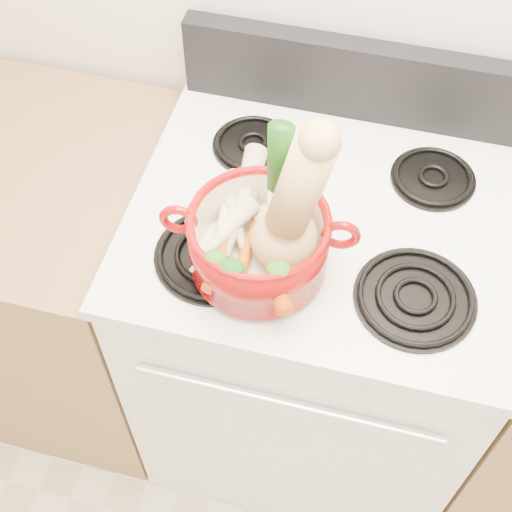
% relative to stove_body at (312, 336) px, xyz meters
% --- Properties ---
extents(stove_body, '(0.76, 0.65, 0.92)m').
position_rel_stove_body_xyz_m(stove_body, '(0.00, 0.00, 0.00)').
color(stove_body, silver).
rests_on(stove_body, floor).
extents(cooktop, '(0.78, 0.67, 0.03)m').
position_rel_stove_body_xyz_m(cooktop, '(0.00, 0.00, 0.47)').
color(cooktop, silver).
rests_on(cooktop, stove_body).
extents(control_backsplash, '(0.76, 0.05, 0.18)m').
position_rel_stove_body_xyz_m(control_backsplash, '(0.00, 0.30, 0.58)').
color(control_backsplash, black).
rests_on(control_backsplash, cooktop).
extents(oven_handle, '(0.60, 0.02, 0.02)m').
position_rel_stove_body_xyz_m(oven_handle, '(0.00, -0.34, 0.32)').
color(oven_handle, silver).
rests_on(oven_handle, stove_body).
extents(burner_front_left, '(0.22, 0.22, 0.02)m').
position_rel_stove_body_xyz_m(burner_front_left, '(-0.19, -0.16, 0.50)').
color(burner_front_left, black).
rests_on(burner_front_left, cooktop).
extents(burner_front_right, '(0.22, 0.22, 0.02)m').
position_rel_stove_body_xyz_m(burner_front_right, '(0.19, -0.16, 0.50)').
color(burner_front_right, black).
rests_on(burner_front_right, cooktop).
extents(burner_back_left, '(0.17, 0.17, 0.02)m').
position_rel_stove_body_xyz_m(burner_back_left, '(-0.19, 0.14, 0.50)').
color(burner_back_left, black).
rests_on(burner_back_left, cooktop).
extents(burner_back_right, '(0.17, 0.17, 0.02)m').
position_rel_stove_body_xyz_m(burner_back_right, '(0.19, 0.14, 0.50)').
color(burner_back_right, black).
rests_on(burner_back_right, cooktop).
extents(dutch_oven, '(0.28, 0.28, 0.12)m').
position_rel_stove_body_xyz_m(dutch_oven, '(-0.10, -0.16, 0.57)').
color(dutch_oven, maroon).
rests_on(dutch_oven, burner_front_left).
extents(pot_handle_left, '(0.07, 0.03, 0.07)m').
position_rel_stove_body_xyz_m(pot_handle_left, '(-0.24, -0.18, 0.61)').
color(pot_handle_left, maroon).
rests_on(pot_handle_left, dutch_oven).
extents(pot_handle_right, '(0.07, 0.03, 0.07)m').
position_rel_stove_body_xyz_m(pot_handle_right, '(0.04, -0.14, 0.61)').
color(pot_handle_right, maroon).
rests_on(pot_handle_right, dutch_oven).
extents(squash, '(0.22, 0.19, 0.33)m').
position_rel_stove_body_xyz_m(squash, '(-0.06, -0.16, 0.69)').
color(squash, tan).
rests_on(squash, dutch_oven).
extents(leek, '(0.04, 0.05, 0.29)m').
position_rel_stove_body_xyz_m(leek, '(-0.08, -0.11, 0.68)').
color(leek, white).
rests_on(leek, dutch_oven).
extents(ginger, '(0.09, 0.07, 0.04)m').
position_rel_stove_body_xyz_m(ginger, '(-0.09, -0.09, 0.55)').
color(ginger, '#D5B183').
rests_on(ginger, dutch_oven).
extents(parsnip_0, '(0.05, 0.23, 0.06)m').
position_rel_stove_body_xyz_m(parsnip_0, '(-0.17, -0.13, 0.56)').
color(parsnip_0, '#EFE7C3').
rests_on(parsnip_0, dutch_oven).
extents(parsnip_1, '(0.08, 0.20, 0.06)m').
position_rel_stove_body_xyz_m(parsnip_1, '(-0.16, -0.13, 0.56)').
color(parsnip_1, beige).
rests_on(parsnip_1, dutch_oven).
extents(parsnip_2, '(0.12, 0.18, 0.06)m').
position_rel_stove_body_xyz_m(parsnip_2, '(-0.16, -0.12, 0.57)').
color(parsnip_2, beige).
rests_on(parsnip_2, dutch_oven).
extents(parsnip_3, '(0.11, 0.18, 0.05)m').
position_rel_stove_body_xyz_m(parsnip_3, '(-0.17, -0.17, 0.58)').
color(parsnip_3, '#EFE4C2').
rests_on(parsnip_3, dutch_oven).
extents(parsnip_4, '(0.05, 0.24, 0.07)m').
position_rel_stove_body_xyz_m(parsnip_4, '(-0.15, -0.08, 0.58)').
color(parsnip_4, beige).
rests_on(parsnip_4, dutch_oven).
extents(carrot_0, '(0.04, 0.17, 0.05)m').
position_rel_stove_body_xyz_m(carrot_0, '(-0.12, -0.19, 0.55)').
color(carrot_0, '#D55C0A').
rests_on(carrot_0, dutch_oven).
extents(carrot_1, '(0.03, 0.15, 0.04)m').
position_rel_stove_body_xyz_m(carrot_1, '(-0.16, -0.20, 0.56)').
color(carrot_1, '#BD4109').
rests_on(carrot_1, dutch_oven).
extents(carrot_2, '(0.11, 0.17, 0.05)m').
position_rel_stove_body_xyz_m(carrot_2, '(-0.06, -0.21, 0.57)').
color(carrot_2, '#D4400A').
rests_on(carrot_2, dutch_oven).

